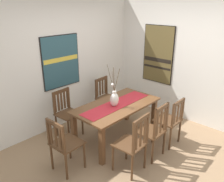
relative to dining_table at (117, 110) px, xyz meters
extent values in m
cube|color=#8E7051|center=(-0.14, -0.56, -0.63)|extent=(6.40, 6.40, 0.03)
cube|color=silver|center=(-0.14, 1.30, 0.74)|extent=(6.40, 0.12, 2.70)
cube|color=silver|center=(1.72, -0.56, 0.74)|extent=(0.12, 6.40, 2.70)
cube|color=brown|center=(0.00, 0.00, 0.09)|extent=(1.65, 0.86, 0.03)
cube|color=brown|center=(-0.74, -0.35, -0.27)|extent=(0.08, 0.08, 0.69)
cube|color=brown|center=(0.74, -0.35, -0.27)|extent=(0.08, 0.08, 0.69)
cube|color=brown|center=(-0.74, 0.35, -0.27)|extent=(0.08, 0.08, 0.69)
cube|color=brown|center=(0.74, 0.35, -0.27)|extent=(0.08, 0.08, 0.69)
cube|color=#B7232D|center=(0.00, 0.00, 0.11)|extent=(1.52, 0.36, 0.01)
ellipsoid|color=silver|center=(-0.09, -0.02, 0.24)|extent=(0.17, 0.15, 0.26)
cylinder|color=silver|center=(-0.09, -0.02, 0.38)|extent=(0.07, 0.07, 0.04)
cylinder|color=brown|center=(-0.13, -0.04, 0.63)|extent=(0.09, 0.06, 0.46)
cylinder|color=brown|center=(-0.04, -0.04, 0.60)|extent=(0.10, 0.05, 0.41)
cylinder|color=brown|center=(-0.11, -0.01, 0.59)|extent=(0.05, 0.02, 0.37)
cylinder|color=brown|center=(-0.09, 0.07, 0.63)|extent=(0.01, 0.18, 0.46)
cylinder|color=brown|center=(-0.14, 0.00, 0.59)|extent=(0.10, 0.05, 0.38)
sphere|color=white|center=(-0.14, -0.02, 0.54)|extent=(0.05, 0.05, 0.05)
cube|color=#4C301C|center=(-0.54, 0.76, -0.15)|extent=(0.44, 0.44, 0.03)
cylinder|color=#4C301C|center=(-0.35, 0.59, -0.38)|extent=(0.04, 0.04, 0.45)
cylinder|color=#4C301C|center=(-0.71, 0.57, -0.38)|extent=(0.04, 0.04, 0.45)
cylinder|color=#4C301C|center=(-0.38, 0.95, -0.38)|extent=(0.04, 0.04, 0.45)
cylinder|color=#4C301C|center=(-0.73, 0.93, -0.38)|extent=(0.04, 0.04, 0.45)
cube|color=#4C301C|center=(-0.38, 0.96, 0.09)|extent=(0.04, 0.04, 0.44)
cube|color=#4C301C|center=(-0.74, 0.94, 0.09)|extent=(0.04, 0.04, 0.44)
cube|color=#4C301C|center=(-0.56, 0.95, 0.28)|extent=(0.38, 0.06, 0.06)
cube|color=#4C301C|center=(-0.40, 0.96, 0.07)|extent=(0.04, 0.02, 0.35)
cube|color=#4C301C|center=(-0.48, 0.95, 0.07)|extent=(0.04, 0.02, 0.35)
cube|color=#4C301C|center=(-0.56, 0.95, 0.07)|extent=(0.04, 0.02, 0.35)
cube|color=#4C301C|center=(-0.63, 0.94, 0.07)|extent=(0.04, 0.02, 0.35)
cube|color=#4C301C|center=(-0.71, 0.94, 0.07)|extent=(0.04, 0.02, 0.35)
cube|color=#4C301C|center=(-1.18, -0.03, -0.15)|extent=(0.43, 0.43, 0.03)
cylinder|color=#4C301C|center=(-1.00, 0.16, -0.38)|extent=(0.04, 0.04, 0.45)
cylinder|color=#4C301C|center=(-0.99, -0.20, -0.38)|extent=(0.04, 0.04, 0.45)
cylinder|color=#4C301C|center=(-1.36, 0.15, -0.38)|extent=(0.04, 0.04, 0.45)
cylinder|color=#4C301C|center=(-1.35, -0.21, -0.38)|extent=(0.04, 0.04, 0.45)
cube|color=#4C301C|center=(-1.37, 0.15, 0.08)|extent=(0.04, 0.04, 0.43)
cube|color=#4C301C|center=(-1.36, -0.21, 0.08)|extent=(0.04, 0.04, 0.43)
cube|color=#4C301C|center=(-1.37, -0.03, 0.27)|extent=(0.04, 0.38, 0.06)
cube|color=#4C301C|center=(-1.37, 0.08, 0.07)|extent=(0.02, 0.04, 0.34)
cube|color=#4C301C|center=(-1.37, -0.03, 0.07)|extent=(0.02, 0.04, 0.34)
cube|color=#4C301C|center=(-1.36, -0.15, 0.07)|extent=(0.02, 0.04, 0.34)
cube|color=#4C301C|center=(-0.54, -0.75, -0.15)|extent=(0.45, 0.45, 0.03)
cylinder|color=#4C301C|center=(-0.73, -0.58, -0.38)|extent=(0.04, 0.04, 0.45)
cylinder|color=#4C301C|center=(-0.38, -0.56, -0.38)|extent=(0.04, 0.04, 0.45)
cylinder|color=#4C301C|center=(-0.71, -0.94, -0.38)|extent=(0.04, 0.04, 0.45)
cylinder|color=#4C301C|center=(-0.35, -0.92, -0.38)|extent=(0.04, 0.04, 0.45)
cube|color=#4C301C|center=(-0.71, -0.95, 0.12)|extent=(0.04, 0.04, 0.51)
cube|color=#4C301C|center=(-0.35, -0.93, 0.12)|extent=(0.04, 0.04, 0.51)
cube|color=#4C301C|center=(-0.53, -0.94, 0.35)|extent=(0.38, 0.06, 0.06)
cube|color=#4C301C|center=(-0.65, -0.94, 0.11)|extent=(0.04, 0.02, 0.42)
cube|color=#4C301C|center=(-0.53, -0.94, 0.11)|extent=(0.04, 0.02, 0.42)
cube|color=#4C301C|center=(-0.42, -0.93, 0.11)|extent=(0.04, 0.02, 0.42)
cube|color=#4C301C|center=(-0.01, -0.76, -0.15)|extent=(0.43, 0.43, 0.03)
cylinder|color=#4C301C|center=(-0.19, -0.58, -0.38)|extent=(0.04, 0.04, 0.45)
cylinder|color=#4C301C|center=(0.17, -0.58, -0.38)|extent=(0.04, 0.04, 0.45)
cylinder|color=#4C301C|center=(-0.18, -0.94, -0.38)|extent=(0.04, 0.04, 0.45)
cylinder|color=#4C301C|center=(0.18, -0.94, -0.38)|extent=(0.04, 0.04, 0.45)
cube|color=#4C301C|center=(-0.18, -0.95, 0.12)|extent=(0.04, 0.04, 0.51)
cube|color=#4C301C|center=(0.18, -0.95, 0.12)|extent=(0.04, 0.04, 0.51)
cube|color=#4C301C|center=(0.00, -0.95, 0.35)|extent=(0.38, 0.04, 0.06)
cube|color=#4C301C|center=(-0.12, -0.95, 0.11)|extent=(0.04, 0.02, 0.42)
cube|color=#4C301C|center=(0.00, -0.95, 0.11)|extent=(0.04, 0.02, 0.42)
cube|color=#4C301C|center=(0.11, -0.95, 0.11)|extent=(0.04, 0.02, 0.42)
cube|color=#4C301C|center=(0.53, -0.77, -0.15)|extent=(0.43, 0.43, 0.03)
cylinder|color=#4C301C|center=(0.35, -0.60, -0.38)|extent=(0.04, 0.04, 0.45)
cylinder|color=#4C301C|center=(0.71, -0.59, -0.38)|extent=(0.04, 0.04, 0.45)
cylinder|color=#4C301C|center=(0.35, -0.96, -0.38)|extent=(0.04, 0.04, 0.45)
cylinder|color=#4C301C|center=(0.71, -0.95, -0.38)|extent=(0.04, 0.04, 0.45)
cube|color=#4C301C|center=(0.35, -0.97, 0.08)|extent=(0.04, 0.04, 0.43)
cube|color=#4C301C|center=(0.71, -0.96, 0.08)|extent=(0.04, 0.04, 0.43)
cube|color=#4C301C|center=(0.53, -0.96, 0.26)|extent=(0.38, 0.04, 0.06)
cube|color=#4C301C|center=(0.42, -0.97, 0.06)|extent=(0.04, 0.02, 0.34)
cube|color=#4C301C|center=(0.53, -0.96, 0.06)|extent=(0.04, 0.02, 0.34)
cube|color=#4C301C|center=(0.65, -0.96, 0.06)|extent=(0.04, 0.02, 0.34)
cube|color=#4C301C|center=(0.54, 0.74, -0.15)|extent=(0.45, 0.45, 0.03)
cylinder|color=#4C301C|center=(0.73, 0.58, -0.38)|extent=(0.04, 0.04, 0.45)
cylinder|color=#4C301C|center=(0.37, 0.55, -0.38)|extent=(0.04, 0.04, 0.45)
cylinder|color=#4C301C|center=(0.71, 0.94, -0.38)|extent=(0.04, 0.04, 0.45)
cylinder|color=#4C301C|center=(0.35, 0.91, -0.38)|extent=(0.04, 0.04, 0.45)
cube|color=#4C301C|center=(0.70, 0.95, 0.08)|extent=(0.04, 0.04, 0.44)
cube|color=#4C301C|center=(0.35, 0.92, 0.08)|extent=(0.04, 0.04, 0.44)
cube|color=#4C301C|center=(0.53, 0.93, 0.27)|extent=(0.38, 0.06, 0.06)
cube|color=#4C301C|center=(0.66, 0.94, 0.07)|extent=(0.04, 0.02, 0.35)
cube|color=#4C301C|center=(0.57, 0.94, 0.07)|extent=(0.04, 0.02, 0.35)
cube|color=#4C301C|center=(0.48, 0.93, 0.07)|extent=(0.04, 0.02, 0.35)
cube|color=#4C301C|center=(0.39, 0.92, 0.07)|extent=(0.04, 0.02, 0.35)
cube|color=black|center=(-0.30, 1.24, 0.77)|extent=(0.87, 0.04, 1.05)
cube|color=#284C56|center=(-0.30, 1.22, 0.77)|extent=(0.84, 0.01, 1.02)
cube|color=gold|center=(-0.30, 1.21, 0.82)|extent=(0.81, 0.00, 0.09)
cube|color=black|center=(1.65, 0.20, 0.76)|extent=(0.04, 0.77, 1.31)
cube|color=brown|center=(1.63, 0.20, 0.76)|extent=(0.01, 0.74, 1.28)
cube|color=black|center=(1.63, 0.20, 0.46)|extent=(0.00, 0.71, 0.05)
cube|color=black|center=(1.63, 0.20, 0.64)|extent=(0.00, 0.71, 0.09)
camera|label=1|loc=(-2.95, -2.61, 1.89)|focal=37.41mm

